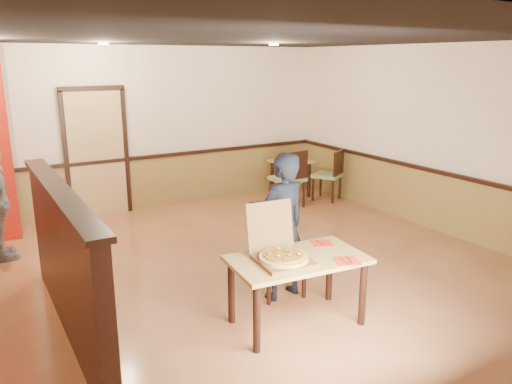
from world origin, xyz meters
TOP-DOWN VIEW (x-y plane):
  - floor at (0.00, 0.00)m, footprint 7.00×7.00m
  - ceiling at (0.00, 0.00)m, footprint 7.00×7.00m
  - wall_back at (0.00, 3.50)m, footprint 7.00×0.00m
  - wall_right at (3.50, 0.00)m, footprint 0.00×7.00m
  - wainscot_back at (0.00, 3.47)m, footprint 7.00×0.04m
  - chair_rail_back at (0.00, 3.45)m, footprint 7.00×0.06m
  - wainscot_right at (3.47, 0.00)m, footprint 0.04×7.00m
  - chair_rail_right at (3.45, 0.00)m, footprint 0.06×7.00m
  - back_door at (-0.80, 3.46)m, footprint 0.90×0.06m
  - booth_partition at (-2.00, -0.20)m, footprint 0.20×3.10m
  - spot_b at (-0.80, 2.50)m, footprint 0.14×0.14m
  - spot_c at (1.40, 1.50)m, footprint 0.14×0.14m
  - main_table at (-0.04, -1.19)m, footprint 1.38×0.88m
  - diner_chair at (0.19, -0.46)m, footprint 0.58×0.58m
  - side_chair_left at (2.21, 2.19)m, footprint 0.55×0.55m
  - side_chair_right at (3.14, 2.20)m, footprint 0.65×0.65m
  - side_table at (2.65, 2.81)m, footprint 0.72×0.72m
  - diner at (0.17, -0.62)m, footprint 0.64×0.47m
  - pizza_box at (-0.21, -1.17)m, footprint 0.55×0.63m
  - pizza at (-0.22, -1.23)m, footprint 0.59×0.59m
  - napkin_near at (0.31, -1.51)m, footprint 0.29×0.29m
  - napkin_far at (0.40, -1.02)m, footprint 0.27×0.27m
  - condiment at (2.52, 2.88)m, footprint 0.05×0.05m

SIDE VIEW (x-z plane):
  - floor at x=0.00m, z-range 0.00..0.00m
  - wainscot_back at x=0.00m, z-range 0.00..0.90m
  - wainscot_right at x=3.47m, z-range 0.00..0.90m
  - side_chair_right at x=3.14m, z-range 0.04..1.00m
  - side_table at x=2.65m, z-range 0.18..0.89m
  - diner_chair at x=0.19m, z-range 0.05..1.09m
  - side_chair_left at x=2.21m, z-range 0.05..1.09m
  - main_table at x=-0.04m, z-range 0.25..0.95m
  - napkin_far at x=0.40m, z-range 0.70..0.71m
  - napkin_near at x=0.31m, z-range 0.70..0.71m
  - booth_partition at x=-2.00m, z-range 0.01..1.46m
  - pizza at x=-0.22m, z-range 0.74..0.77m
  - pizza_box at x=-0.21m, z-range 0.51..1.03m
  - condiment at x=2.52m, z-range 0.71..0.84m
  - diner at x=0.17m, z-range 0.00..1.63m
  - chair_rail_back at x=0.00m, z-range 0.89..0.95m
  - chair_rail_right at x=3.45m, z-range 0.89..0.95m
  - back_door at x=-0.80m, z-range 0.00..2.10m
  - wall_back at x=0.00m, z-range -2.10..4.90m
  - wall_right at x=3.50m, z-range -2.10..4.90m
  - spot_b at x=-0.80m, z-range 2.77..2.79m
  - spot_c at x=1.40m, z-range 2.77..2.79m
  - ceiling at x=0.00m, z-range 2.80..2.80m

